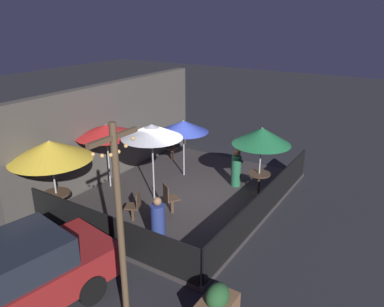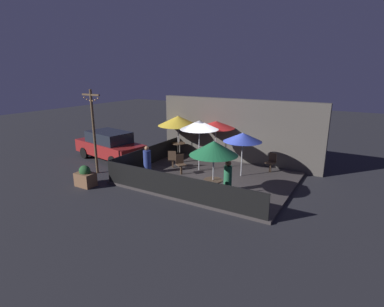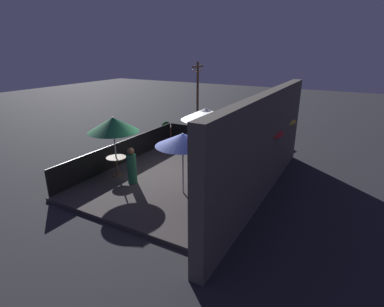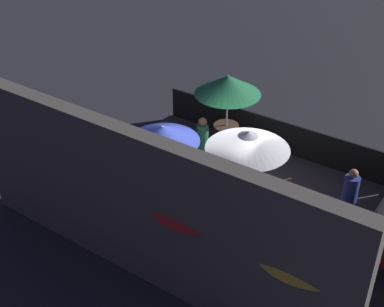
{
  "view_description": "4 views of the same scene",
  "coord_description": "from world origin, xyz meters",
  "px_view_note": "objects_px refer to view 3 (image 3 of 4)",
  "views": [
    {
      "loc": [
        -9.33,
        -6.15,
        5.64
      ],
      "look_at": [
        0.56,
        0.08,
        1.31
      ],
      "focal_mm": 35.0,
      "sensor_mm": 36.0,
      "label": 1
    },
    {
      "loc": [
        5.97,
        -11.76,
        4.89
      ],
      "look_at": [
        -0.74,
        -0.41,
        1.23
      ],
      "focal_mm": 28.0,
      "sensor_mm": 36.0,
      "label": 2
    },
    {
      "loc": [
        8.95,
        5.5,
        4.69
      ],
      "look_at": [
        -0.23,
        0.37,
        1.0
      ],
      "focal_mm": 28.0,
      "sensor_mm": 36.0,
      "label": 3
    },
    {
      "loc": [
        -5.52,
        9.39,
        8.31
      ],
      "look_at": [
        0.92,
        0.03,
        1.11
      ],
      "focal_mm": 50.0,
      "sensor_mm": 36.0,
      "label": 4
    }
  ],
  "objects_px": {
    "patio_chair_1": "(204,201)",
    "patron_0": "(132,167)",
    "patio_umbrella_1": "(113,125)",
    "dining_table_0": "(265,147)",
    "patio_umbrella_0": "(268,113)",
    "dining_table_1": "(116,161)",
    "light_post": "(198,97)",
    "patron_1": "(193,138)",
    "patio_umbrella_4": "(183,140)",
    "patio_umbrella_2": "(254,127)",
    "patio_chair_0": "(190,151)",
    "patio_umbrella_3": "(206,114)",
    "parked_car_0": "(240,123)",
    "planter_box": "(166,131)",
    "patio_chair_2": "(212,148)"
  },
  "relations": [
    {
      "from": "patio_chair_1",
      "to": "patron_0",
      "type": "relative_size",
      "value": 0.71
    },
    {
      "from": "patio_umbrella_1",
      "to": "dining_table_0",
      "type": "xyz_separation_m",
      "value": [
        -4.44,
        4.37,
        -1.41
      ]
    },
    {
      "from": "patio_umbrella_0",
      "to": "dining_table_1",
      "type": "xyz_separation_m",
      "value": [
        4.44,
        -4.37,
        -1.47
      ]
    },
    {
      "from": "patio_umbrella_0",
      "to": "light_post",
      "type": "distance_m",
      "value": 4.77
    },
    {
      "from": "dining_table_1",
      "to": "patio_chair_1",
      "type": "distance_m",
      "value": 4.33
    },
    {
      "from": "dining_table_0",
      "to": "light_post",
      "type": "height_order",
      "value": "light_post"
    },
    {
      "from": "patron_1",
      "to": "patio_chair_1",
      "type": "bearing_deg",
      "value": 11.31
    },
    {
      "from": "patio_umbrella_4",
      "to": "patio_chair_1",
      "type": "relative_size",
      "value": 2.22
    },
    {
      "from": "patio_umbrella_2",
      "to": "light_post",
      "type": "height_order",
      "value": "light_post"
    },
    {
      "from": "patio_umbrella_4",
      "to": "patio_chair_0",
      "type": "relative_size",
      "value": 2.2
    },
    {
      "from": "patio_umbrella_3",
      "to": "light_post",
      "type": "relative_size",
      "value": 0.61
    },
    {
      "from": "patron_0",
      "to": "light_post",
      "type": "bearing_deg",
      "value": -5.91
    },
    {
      "from": "light_post",
      "to": "parked_car_0",
      "type": "bearing_deg",
      "value": 119.7
    },
    {
      "from": "patio_umbrella_4",
      "to": "parked_car_0",
      "type": "xyz_separation_m",
      "value": [
        -7.56,
        -0.87,
        -1.13
      ]
    },
    {
      "from": "patio_umbrella_4",
      "to": "patron_1",
      "type": "relative_size",
      "value": 1.54
    },
    {
      "from": "patio_umbrella_1",
      "to": "planter_box",
      "type": "bearing_deg",
      "value": -165.11
    },
    {
      "from": "patron_0",
      "to": "patron_1",
      "type": "relative_size",
      "value": 0.99
    },
    {
      "from": "patio_chair_1",
      "to": "patron_0",
      "type": "height_order",
      "value": "patron_0"
    },
    {
      "from": "patio_chair_0",
      "to": "patio_chair_1",
      "type": "xyz_separation_m",
      "value": [
        3.62,
        2.5,
        -0.0
      ]
    },
    {
      "from": "dining_table_0",
      "to": "patio_chair_1",
      "type": "distance_m",
      "value": 5.48
    },
    {
      "from": "patio_umbrella_0",
      "to": "patio_chair_1",
      "type": "relative_size",
      "value": 2.49
    },
    {
      "from": "patio_umbrella_0",
      "to": "patio_chair_1",
      "type": "bearing_deg",
      "value": -1.75
    },
    {
      "from": "patio_chair_2",
      "to": "patron_1",
      "type": "distance_m",
      "value": 1.41
    },
    {
      "from": "patio_umbrella_1",
      "to": "dining_table_0",
      "type": "distance_m",
      "value": 6.39
    },
    {
      "from": "planter_box",
      "to": "patio_umbrella_3",
      "type": "bearing_deg",
      "value": 50.58
    },
    {
      "from": "planter_box",
      "to": "patio_umbrella_4",
      "type": "bearing_deg",
      "value": 38.5
    },
    {
      "from": "patio_chair_1",
      "to": "patio_chair_2",
      "type": "distance_m",
      "value": 4.88
    },
    {
      "from": "dining_table_1",
      "to": "patio_chair_2",
      "type": "bearing_deg",
      "value": 146.35
    },
    {
      "from": "patio_umbrella_2",
      "to": "patio_chair_1",
      "type": "distance_m",
      "value": 3.53
    },
    {
      "from": "patron_0",
      "to": "planter_box",
      "type": "distance_m",
      "value": 6.18
    },
    {
      "from": "patio_chair_0",
      "to": "light_post",
      "type": "xyz_separation_m",
      "value": [
        -3.81,
        -1.69,
        1.63
      ]
    },
    {
      "from": "patio_umbrella_1",
      "to": "patio_chair_1",
      "type": "relative_size",
      "value": 2.44
    },
    {
      "from": "patio_umbrella_4",
      "to": "parked_car_0",
      "type": "relative_size",
      "value": 0.45
    },
    {
      "from": "patio_umbrella_4",
      "to": "light_post",
      "type": "xyz_separation_m",
      "value": [
        -6.4,
        -2.9,
        0.29
      ]
    },
    {
      "from": "patio_chair_0",
      "to": "planter_box",
      "type": "height_order",
      "value": "patio_chair_0"
    },
    {
      "from": "patron_0",
      "to": "patio_umbrella_4",
      "type": "bearing_deg",
      "value": -98.05
    },
    {
      "from": "dining_table_0",
      "to": "planter_box",
      "type": "relative_size",
      "value": 0.85
    },
    {
      "from": "patio_chair_1",
      "to": "patio_chair_2",
      "type": "bearing_deg",
      "value": -53.06
    },
    {
      "from": "dining_table_1",
      "to": "light_post",
      "type": "relative_size",
      "value": 0.18
    },
    {
      "from": "patio_umbrella_3",
      "to": "planter_box",
      "type": "height_order",
      "value": "patio_umbrella_3"
    },
    {
      "from": "dining_table_1",
      "to": "parked_car_0",
      "type": "relative_size",
      "value": 0.16
    },
    {
      "from": "light_post",
      "to": "patio_umbrella_2",
      "type": "bearing_deg",
      "value": 46.66
    },
    {
      "from": "patio_chair_0",
      "to": "patio_umbrella_0",
      "type": "bearing_deg",
      "value": 158.42
    },
    {
      "from": "patio_umbrella_0",
      "to": "patio_chair_0",
      "type": "bearing_deg",
      "value": -55.09
    },
    {
      "from": "patio_umbrella_2",
      "to": "patio_umbrella_3",
      "type": "xyz_separation_m",
      "value": [
        0.03,
        -1.87,
        0.26
      ]
    },
    {
      "from": "dining_table_0",
      "to": "patio_chair_2",
      "type": "xyz_separation_m",
      "value": [
        0.99,
        -2.08,
        -0.09
      ]
    },
    {
      "from": "planter_box",
      "to": "parked_car_0",
      "type": "xyz_separation_m",
      "value": [
        -2.06,
        3.5,
        0.43
      ]
    },
    {
      "from": "patio_umbrella_1",
      "to": "patio_umbrella_2",
      "type": "relative_size",
      "value": 1.04
    },
    {
      "from": "patio_umbrella_1",
      "to": "patio_chair_0",
      "type": "xyz_separation_m",
      "value": [
        -2.58,
        1.71,
        -1.48
      ]
    },
    {
      "from": "patio_umbrella_4",
      "to": "light_post",
      "type": "relative_size",
      "value": 0.51
    }
  ]
}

